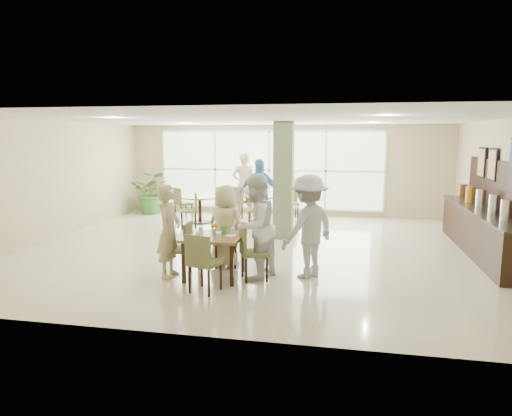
% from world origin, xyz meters
% --- Properties ---
extents(ground, '(10.00, 10.00, 0.00)m').
position_xyz_m(ground, '(0.00, 0.00, 0.00)').
color(ground, beige).
rests_on(ground, ground).
extents(room_shell, '(10.00, 10.00, 10.00)m').
position_xyz_m(room_shell, '(0.00, 0.00, 1.70)').
color(room_shell, white).
rests_on(room_shell, ground).
extents(window_bank, '(7.00, 0.04, 7.00)m').
position_xyz_m(window_bank, '(-0.50, 4.46, 1.40)').
color(window_bank, silver).
rests_on(window_bank, ground).
extents(column, '(0.45, 0.45, 2.80)m').
position_xyz_m(column, '(0.40, 1.20, 1.40)').
color(column, '#616D4C').
rests_on(column, ground).
extents(main_table, '(0.99, 0.99, 0.75)m').
position_xyz_m(main_table, '(-0.35, -2.16, 0.66)').
color(main_table, brown).
rests_on(main_table, ground).
extents(round_table_left, '(1.02, 1.02, 0.75)m').
position_xyz_m(round_table_left, '(-2.21, 2.71, 0.56)').
color(round_table_left, brown).
rests_on(round_table_left, ground).
extents(round_table_right, '(1.09, 1.09, 0.75)m').
position_xyz_m(round_table_right, '(-0.54, 3.31, 0.57)').
color(round_table_right, brown).
rests_on(round_table_right, ground).
extents(chairs_main_table, '(1.92, 2.00, 0.95)m').
position_xyz_m(chairs_main_table, '(-0.32, -2.16, 0.47)').
color(chairs_main_table, brown).
rests_on(chairs_main_table, ground).
extents(chairs_table_left, '(1.97, 1.82, 0.95)m').
position_xyz_m(chairs_table_left, '(-2.21, 2.68, 0.47)').
color(chairs_table_left, brown).
rests_on(chairs_table_left, ground).
extents(chairs_table_right, '(2.11, 2.00, 0.95)m').
position_xyz_m(chairs_table_right, '(-0.49, 3.30, 0.47)').
color(chairs_table_right, brown).
rests_on(chairs_table_right, ground).
extents(tabletop_clutter, '(0.74, 0.73, 0.21)m').
position_xyz_m(tabletop_clutter, '(-0.33, -2.17, 0.81)').
color(tabletop_clutter, white).
rests_on(tabletop_clutter, main_table).
extents(buffet_counter, '(0.64, 4.70, 1.95)m').
position_xyz_m(buffet_counter, '(4.70, 0.51, 0.55)').
color(buffet_counter, black).
rests_on(buffet_counter, ground).
extents(framed_art_a, '(0.05, 0.55, 0.70)m').
position_xyz_m(framed_art_a, '(4.95, 1.00, 1.85)').
color(framed_art_a, black).
rests_on(framed_art_a, ground).
extents(framed_art_b, '(0.05, 0.55, 0.70)m').
position_xyz_m(framed_art_b, '(4.95, 1.80, 1.85)').
color(framed_art_b, black).
rests_on(framed_art_b, ground).
extents(potted_plant, '(1.32, 1.32, 1.35)m').
position_xyz_m(potted_plant, '(-4.20, 3.92, 0.67)').
color(potted_plant, '#356B2A').
rests_on(potted_plant, ground).
extents(teen_left, '(0.40, 0.60, 1.64)m').
position_xyz_m(teen_left, '(-1.14, -2.27, 0.82)').
color(teen_left, tan).
rests_on(teen_left, ground).
extents(teen_far, '(0.85, 0.63, 1.56)m').
position_xyz_m(teen_far, '(-0.33, -1.47, 0.78)').
color(teen_far, tan).
rests_on(teen_far, ground).
extents(teen_right, '(0.98, 1.08, 1.82)m').
position_xyz_m(teen_right, '(0.35, -2.05, 0.91)').
color(teen_right, white).
rests_on(teen_right, ground).
extents(teen_standing, '(1.24, 1.33, 1.80)m').
position_xyz_m(teen_standing, '(1.24, -1.81, 0.90)').
color(teen_standing, '#ADADAF').
rests_on(teen_standing, ground).
extents(adult_a, '(1.14, 0.71, 1.86)m').
position_xyz_m(adult_a, '(-0.43, 2.36, 0.93)').
color(adult_a, '#428CC6').
rests_on(adult_a, ground).
extents(adult_b, '(0.70, 1.50, 1.59)m').
position_xyz_m(adult_b, '(0.23, 3.30, 0.80)').
color(adult_b, white).
rests_on(adult_b, ground).
extents(adult_standing, '(0.82, 0.65, 1.97)m').
position_xyz_m(adult_standing, '(-1.16, 3.78, 0.99)').
color(adult_standing, tan).
rests_on(adult_standing, ground).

